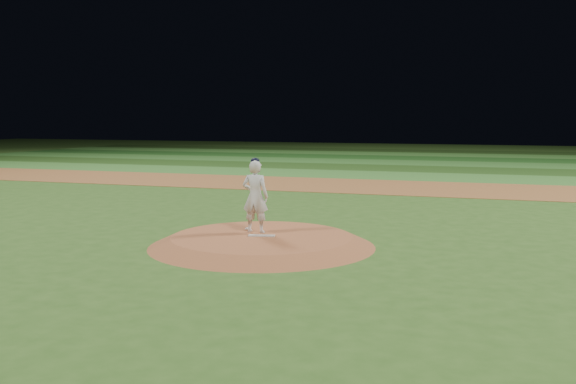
{
  "coord_description": "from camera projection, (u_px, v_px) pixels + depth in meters",
  "views": [
    {
      "loc": [
        5.48,
        -14.36,
        3.14
      ],
      "look_at": [
        0.0,
        2.0,
        1.1
      ],
      "focal_mm": 40.0,
      "sensor_mm": 36.0,
      "label": 1
    }
  ],
  "objects": [
    {
      "name": "outfield_stripe_1",
      "position": [
        406.0,
        169.0,
        38.69
      ],
      "size": [
        70.0,
        5.0,
        0.02
      ],
      "primitive_type": "cube",
      "color": "#214516",
      "rests_on": "ground"
    },
    {
      "name": "outfield_stripe_4",
      "position": [
        432.0,
        155.0,
        52.82
      ],
      "size": [
        70.0,
        5.0,
        0.02
      ],
      "primitive_type": "cube",
      "color": "#3A7A2C",
      "rests_on": "ground"
    },
    {
      "name": "pitchers_mound",
      "position": [
        262.0,
        241.0,
        15.6
      ],
      "size": [
        5.5,
        5.5,
        0.25
      ],
      "primitive_type": "cone",
      "color": "#99542F",
      "rests_on": "ground"
    },
    {
      "name": "pitcher_on_mound",
      "position": [
        255.0,
        196.0,
        15.93
      ],
      "size": [
        0.68,
        0.46,
        1.87
      ],
      "color": "silver",
      "rests_on": "pitchers_mound"
    },
    {
      "name": "outfield_stripe_2",
      "position": [
        417.0,
        163.0,
        43.4
      ],
      "size": [
        70.0,
        5.0,
        0.02
      ],
      "primitive_type": "cube",
      "color": "#316D27",
      "rests_on": "ground"
    },
    {
      "name": "rosin_bag",
      "position": [
        247.0,
        229.0,
        16.36
      ],
      "size": [
        0.13,
        0.13,
        0.07
      ],
      "primitive_type": "ellipsoid",
      "color": "silver",
      "rests_on": "pitchers_mound"
    },
    {
      "name": "ground",
      "position": [
        262.0,
        246.0,
        15.62
      ],
      "size": [
        120.0,
        120.0,
        0.0
      ],
      "primitive_type": "plane",
      "color": "#2E561B",
      "rests_on": "ground"
    },
    {
      "name": "outfield_stripe_3",
      "position": [
        425.0,
        158.0,
        48.11
      ],
      "size": [
        70.0,
        5.0,
        0.02
      ],
      "primitive_type": "cube",
      "color": "#1C4D19",
      "rests_on": "ground"
    },
    {
      "name": "pitching_rubber",
      "position": [
        262.0,
        236.0,
        15.52
      ],
      "size": [
        0.67,
        0.29,
        0.03
      ],
      "primitive_type": "cube",
      "rotation": [
        0.0,
        0.0,
        0.21
      ],
      "color": "silver",
      "rests_on": "pitchers_mound"
    },
    {
      "name": "infield_dirt_band",
      "position": [
        373.0,
        186.0,
        28.8
      ],
      "size": [
        70.0,
        6.0,
        0.02
      ],
      "primitive_type": "cube",
      "color": "brown",
      "rests_on": "ground"
    },
    {
      "name": "outfield_stripe_0",
      "position": [
        393.0,
        176.0,
        33.98
      ],
      "size": [
        70.0,
        5.0,
        0.02
      ],
      "primitive_type": "cube",
      "color": "#357129",
      "rests_on": "ground"
    },
    {
      "name": "outfield_stripe_5",
      "position": [
        438.0,
        151.0,
        57.52
      ],
      "size": [
        70.0,
        5.0,
        0.02
      ],
      "primitive_type": "cube",
      "color": "#203F14",
      "rests_on": "ground"
    }
  ]
}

